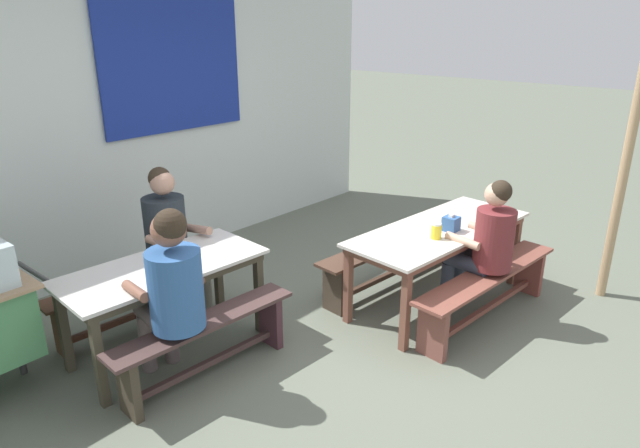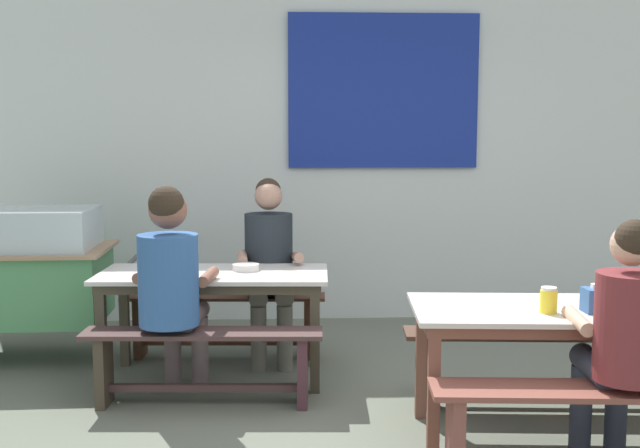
# 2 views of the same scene
# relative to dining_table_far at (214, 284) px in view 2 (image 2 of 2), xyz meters

# --- Properties ---
(ground_plane) EXTENTS (40.00, 40.00, 0.00)m
(ground_plane) POSITION_rel_dining_table_far_xyz_m (1.08, -1.00, -0.64)
(ground_plane) COLOR #606758
(backdrop_wall) EXTENTS (6.28, 0.23, 3.05)m
(backdrop_wall) POSITION_rel_dining_table_far_xyz_m (1.09, 1.69, 0.95)
(backdrop_wall) COLOR silver
(backdrop_wall) RESTS_ON ground_plane
(dining_table_far) EXTENTS (1.53, 0.75, 0.72)m
(dining_table_far) POSITION_rel_dining_table_far_xyz_m (0.00, 0.00, 0.00)
(dining_table_far) COLOR silver
(dining_table_far) RESTS_ON ground_plane
(dining_table_near) EXTENTS (1.91, 0.86, 0.72)m
(dining_table_near) POSITION_rel_dining_table_far_xyz_m (2.07, -1.13, 0.01)
(dining_table_near) COLOR beige
(dining_table_near) RESTS_ON ground_plane
(bench_far_back) EXTENTS (1.49, 0.31, 0.46)m
(bench_far_back) POSITION_rel_dining_table_far_xyz_m (0.02, 0.50, -0.36)
(bench_far_back) COLOR #533122
(bench_far_back) RESTS_ON ground_plane
(bench_far_front) EXTENTS (1.45, 0.32, 0.46)m
(bench_far_front) POSITION_rel_dining_table_far_xyz_m (-0.02, -0.50, -0.34)
(bench_far_front) COLOR #442F2D
(bench_far_front) RESTS_ON ground_plane
(bench_near_back) EXTENTS (1.87, 0.41, 0.46)m
(bench_near_back) POSITION_rel_dining_table_far_xyz_m (2.11, -0.63, -0.33)
(bench_near_back) COLOR #473023
(bench_near_back) RESTS_ON ground_plane
(bench_near_front) EXTENTS (1.79, 0.42, 0.46)m
(bench_near_front) POSITION_rel_dining_table_far_xyz_m (2.03, -1.63, -0.33)
(bench_near_front) COLOR brown
(bench_near_front) RESTS_ON ground_plane
(food_cart) EXTENTS (1.72, 0.86, 1.10)m
(food_cart) POSITION_rel_dining_table_far_xyz_m (-1.50, 0.52, 0.02)
(food_cart) COLOR #4E945C
(food_cart) RESTS_ON ground_plane
(person_near_front) EXTENTS (0.44, 0.56, 1.25)m
(person_near_front) POSITION_rel_dining_table_far_xyz_m (2.05, -1.56, 0.06)
(person_near_front) COLOR #313847
(person_near_front) RESTS_ON ground_plane
(person_center_facing) EXTENTS (0.48, 0.57, 1.31)m
(person_center_facing) POSITION_rel_dining_table_far_xyz_m (0.36, 0.43, 0.10)
(person_center_facing) COLOR #626256
(person_center_facing) RESTS_ON ground_plane
(person_left_back_turned) EXTENTS (0.50, 0.61, 1.33)m
(person_left_back_turned) POSITION_rel_dining_table_far_xyz_m (-0.21, -0.43, 0.12)
(person_left_back_turned) COLOR #695A5A
(person_left_back_turned) RESTS_ON ground_plane
(tissue_box) EXTENTS (0.12, 0.12, 0.15)m
(tissue_box) POSITION_rel_dining_table_far_xyz_m (2.06, -1.24, 0.14)
(tissue_box) COLOR #305993
(tissue_box) RESTS_ON dining_table_near
(condiment_jar) EXTENTS (0.09, 0.09, 0.13)m
(condiment_jar) POSITION_rel_dining_table_far_xyz_m (1.81, -1.24, 0.14)
(condiment_jar) COLOR yellow
(condiment_jar) RESTS_ON dining_table_near
(soup_bowl) EXTENTS (0.18, 0.18, 0.04)m
(soup_bowl) POSITION_rel_dining_table_far_xyz_m (0.21, 0.05, 0.10)
(soup_bowl) COLOR silver
(soup_bowl) RESTS_ON dining_table_far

